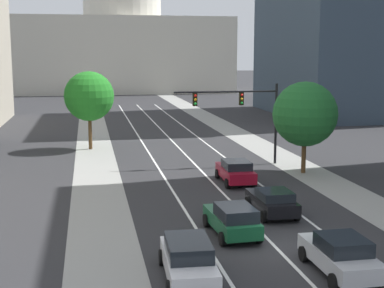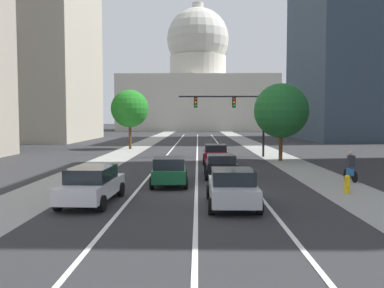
{
  "view_description": "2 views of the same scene",
  "coord_description": "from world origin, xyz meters",
  "px_view_note": "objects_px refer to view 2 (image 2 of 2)",
  "views": [
    {
      "loc": [
        -8.04,
        -22.89,
        8.57
      ],
      "look_at": [
        -1.01,
        14.82,
        2.3
      ],
      "focal_mm": 52.6,
      "sensor_mm": 36.0,
      "label": 1
    },
    {
      "loc": [
        0.08,
        -19.89,
        3.62
      ],
      "look_at": [
        -0.37,
        10.46,
        1.69
      ],
      "focal_mm": 38.01,
      "sensor_mm": 36.0,
      "label": 2
    }
  ],
  "objects_px": {
    "car_black": "(221,165)",
    "capitol_building": "(198,84)",
    "car_crimson": "(216,154)",
    "car_white": "(92,184)",
    "street_tree_mid_left": "(130,109)",
    "fire_hydrant": "(347,184)",
    "car_green": "(169,170)",
    "traffic_signal_mast": "(236,109)",
    "cyclist": "(351,167)",
    "street_tree_near_right": "(281,111)",
    "car_silver": "(232,187)"
  },
  "relations": [
    {
      "from": "capitol_building",
      "to": "car_white",
      "type": "xyz_separation_m",
      "value": [
        -4.44,
        -105.8,
        -12.95
      ]
    },
    {
      "from": "car_silver",
      "to": "fire_hydrant",
      "type": "xyz_separation_m",
      "value": [
        5.78,
        3.0,
        -0.33
      ]
    },
    {
      "from": "cyclist",
      "to": "street_tree_mid_left",
      "type": "bearing_deg",
      "value": 30.09
    },
    {
      "from": "car_white",
      "to": "car_green",
      "type": "xyz_separation_m",
      "value": [
        2.97,
        4.67,
        -0.01
      ]
    },
    {
      "from": "car_crimson",
      "to": "car_white",
      "type": "xyz_separation_m",
      "value": [
        -5.92,
        -15.18,
        0.01
      ]
    },
    {
      "from": "car_crimson",
      "to": "traffic_signal_mast",
      "type": "relative_size",
      "value": 0.54
    },
    {
      "from": "car_white",
      "to": "cyclist",
      "type": "distance_m",
      "value": 14.59
    },
    {
      "from": "car_white",
      "to": "street_tree_near_right",
      "type": "distance_m",
      "value": 21.12
    },
    {
      "from": "car_black",
      "to": "fire_hydrant",
      "type": "relative_size",
      "value": 4.53
    },
    {
      "from": "fire_hydrant",
      "to": "cyclist",
      "type": "bearing_deg",
      "value": 67.31
    },
    {
      "from": "car_green",
      "to": "cyclist",
      "type": "height_order",
      "value": "cyclist"
    },
    {
      "from": "capitol_building",
      "to": "car_silver",
      "type": "height_order",
      "value": "capitol_building"
    },
    {
      "from": "car_crimson",
      "to": "car_black",
      "type": "height_order",
      "value": "car_crimson"
    },
    {
      "from": "capitol_building",
      "to": "car_white",
      "type": "height_order",
      "value": "capitol_building"
    },
    {
      "from": "car_crimson",
      "to": "street_tree_mid_left",
      "type": "xyz_separation_m",
      "value": [
        -9.36,
        15.14,
        3.94
      ]
    },
    {
      "from": "fire_hydrant",
      "to": "car_black",
      "type": "bearing_deg",
      "value": 137.74
    },
    {
      "from": "street_tree_near_right",
      "to": "car_white",
      "type": "bearing_deg",
      "value": -123.61
    },
    {
      "from": "capitol_building",
      "to": "street_tree_mid_left",
      "type": "distance_m",
      "value": 76.42
    },
    {
      "from": "car_silver",
      "to": "fire_hydrant",
      "type": "distance_m",
      "value": 6.52
    },
    {
      "from": "fire_hydrant",
      "to": "cyclist",
      "type": "distance_m",
      "value": 4.03
    },
    {
      "from": "car_silver",
      "to": "car_crimson",
      "type": "bearing_deg",
      "value": -0.09
    },
    {
      "from": "capitol_building",
      "to": "fire_hydrant",
      "type": "relative_size",
      "value": 50.47
    },
    {
      "from": "car_crimson",
      "to": "car_white",
      "type": "distance_m",
      "value": 16.3
    },
    {
      "from": "car_crimson",
      "to": "car_silver",
      "type": "distance_m",
      "value": 15.8
    },
    {
      "from": "street_tree_mid_left",
      "to": "fire_hydrant",
      "type": "bearing_deg",
      "value": -61.53
    },
    {
      "from": "fire_hydrant",
      "to": "street_tree_mid_left",
      "type": "xyz_separation_m",
      "value": [
        -15.15,
        27.94,
        4.27
      ]
    },
    {
      "from": "car_black",
      "to": "capitol_building",
      "type": "bearing_deg",
      "value": 0.8
    },
    {
      "from": "cyclist",
      "to": "street_tree_near_right",
      "type": "relative_size",
      "value": 0.26
    },
    {
      "from": "car_silver",
      "to": "street_tree_near_right",
      "type": "bearing_deg",
      "value": -17.44
    },
    {
      "from": "car_white",
      "to": "car_green",
      "type": "relative_size",
      "value": 1.09
    },
    {
      "from": "car_black",
      "to": "street_tree_mid_left",
      "type": "relative_size",
      "value": 0.59
    },
    {
      "from": "capitol_building",
      "to": "car_crimson",
      "type": "xyz_separation_m",
      "value": [
        1.48,
        -90.62,
        -12.97
      ]
    },
    {
      "from": "car_green",
      "to": "street_tree_mid_left",
      "type": "xyz_separation_m",
      "value": [
        -6.41,
        25.66,
        3.93
      ]
    },
    {
      "from": "car_silver",
      "to": "street_tree_mid_left",
      "type": "height_order",
      "value": "street_tree_mid_left"
    },
    {
      "from": "car_crimson",
      "to": "cyclist",
      "type": "bearing_deg",
      "value": -140.09
    },
    {
      "from": "car_green",
      "to": "car_black",
      "type": "distance_m",
      "value": 4.19
    },
    {
      "from": "car_silver",
      "to": "street_tree_near_right",
      "type": "xyz_separation_m",
      "value": [
        5.61,
        17.97,
        3.45
      ]
    },
    {
      "from": "traffic_signal_mast",
      "to": "car_black",
      "type": "bearing_deg",
      "value": -99.06
    },
    {
      "from": "street_tree_near_right",
      "to": "car_black",
      "type": "bearing_deg",
      "value": -120.01
    },
    {
      "from": "car_black",
      "to": "fire_hydrant",
      "type": "bearing_deg",
      "value": -132.32
    },
    {
      "from": "street_tree_near_right",
      "to": "street_tree_mid_left",
      "type": "distance_m",
      "value": 19.82
    },
    {
      "from": "capitol_building",
      "to": "car_silver",
      "type": "xyz_separation_m",
      "value": [
        1.48,
        -106.41,
        -12.98
      ]
    },
    {
      "from": "car_black",
      "to": "cyclist",
      "type": "relative_size",
      "value": 2.4
    },
    {
      "from": "capitol_building",
      "to": "street_tree_mid_left",
      "type": "height_order",
      "value": "capitol_building"
    },
    {
      "from": "car_green",
      "to": "cyclist",
      "type": "relative_size",
      "value": 2.49
    },
    {
      "from": "fire_hydrant",
      "to": "traffic_signal_mast",
      "type": "bearing_deg",
      "value": 101.07
    },
    {
      "from": "capitol_building",
      "to": "cyclist",
      "type": "distance_m",
      "value": 100.93
    },
    {
      "from": "car_white",
      "to": "street_tree_mid_left",
      "type": "xyz_separation_m",
      "value": [
        -3.44,
        30.33,
        3.92
      ]
    },
    {
      "from": "traffic_signal_mast",
      "to": "street_tree_near_right",
      "type": "xyz_separation_m",
      "value": [
        3.47,
        -3.68,
        -0.19
      ]
    },
    {
      "from": "street_tree_near_right",
      "to": "traffic_signal_mast",
      "type": "bearing_deg",
      "value": 133.34
    }
  ]
}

